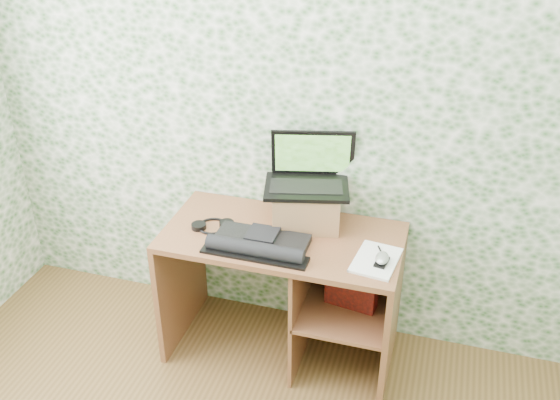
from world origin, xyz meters
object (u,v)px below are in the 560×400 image
(laptop, at_px, (309,174))
(notepad, at_px, (376,260))
(keyboard, at_px, (259,244))
(desk, at_px, (298,277))
(riser, at_px, (306,206))

(laptop, xyz_separation_m, notepad, (0.40, -0.28, -0.26))
(laptop, distance_m, keyboard, 0.44)
(desk, relative_size, laptop, 2.53)
(laptop, relative_size, notepad, 1.72)
(laptop, bearing_deg, keyboard, -129.07)
(riser, xyz_separation_m, keyboard, (-0.16, -0.29, -0.07))
(keyboard, bearing_deg, notepad, 5.43)
(riser, xyz_separation_m, notepad, (0.40, -0.24, -0.09))
(laptop, bearing_deg, desk, -105.77)
(desk, distance_m, notepad, 0.51)
(desk, relative_size, keyboard, 2.30)
(riser, height_order, notepad, riser)
(riser, relative_size, keyboard, 0.63)
(laptop, xyz_separation_m, keyboard, (-0.16, -0.33, -0.24))
(desk, xyz_separation_m, riser, (0.01, 0.12, 0.37))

